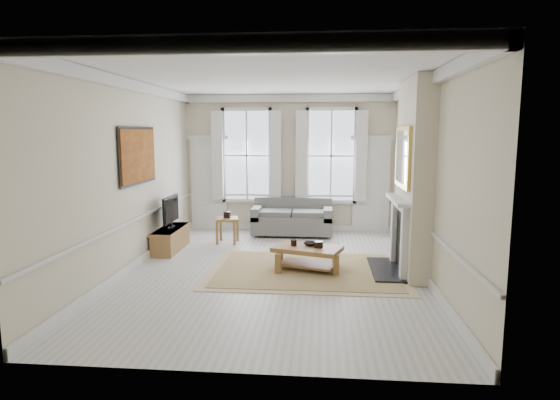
# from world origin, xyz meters

# --- Properties ---
(floor) EXTENTS (7.20, 7.20, 0.00)m
(floor) POSITION_xyz_m (0.00, 0.00, 0.00)
(floor) COLOR #B7B5AD
(floor) RESTS_ON ground
(ceiling) EXTENTS (7.20, 7.20, 0.00)m
(ceiling) POSITION_xyz_m (0.00, 0.00, 3.40)
(ceiling) COLOR white
(ceiling) RESTS_ON back_wall
(back_wall) EXTENTS (5.20, 0.00, 5.20)m
(back_wall) POSITION_xyz_m (0.00, 3.60, 1.70)
(back_wall) COLOR beige
(back_wall) RESTS_ON floor
(left_wall) EXTENTS (0.00, 7.20, 7.20)m
(left_wall) POSITION_xyz_m (-2.60, 0.00, 1.70)
(left_wall) COLOR beige
(left_wall) RESTS_ON floor
(right_wall) EXTENTS (0.00, 7.20, 7.20)m
(right_wall) POSITION_xyz_m (2.60, 0.00, 1.70)
(right_wall) COLOR beige
(right_wall) RESTS_ON floor
(window_left) EXTENTS (1.26, 0.20, 2.20)m
(window_left) POSITION_xyz_m (-1.05, 3.55, 1.90)
(window_left) COLOR #B2BCC6
(window_left) RESTS_ON back_wall
(window_right) EXTENTS (1.26, 0.20, 2.20)m
(window_right) POSITION_xyz_m (1.05, 3.55, 1.90)
(window_right) COLOR #B2BCC6
(window_right) RESTS_ON back_wall
(door_left) EXTENTS (0.90, 0.08, 2.30)m
(door_left) POSITION_xyz_m (-2.05, 3.56, 1.15)
(door_left) COLOR silver
(door_left) RESTS_ON floor
(door_right) EXTENTS (0.90, 0.08, 2.30)m
(door_right) POSITION_xyz_m (2.05, 3.56, 1.15)
(door_right) COLOR silver
(door_right) RESTS_ON floor
(painting) EXTENTS (0.05, 1.66, 1.06)m
(painting) POSITION_xyz_m (-2.56, 0.30, 2.05)
(painting) COLOR #A8611C
(painting) RESTS_ON left_wall
(chimney_breast) EXTENTS (0.35, 1.70, 3.38)m
(chimney_breast) POSITION_xyz_m (2.43, 0.20, 1.70)
(chimney_breast) COLOR beige
(chimney_breast) RESTS_ON floor
(hearth) EXTENTS (0.55, 1.50, 0.05)m
(hearth) POSITION_xyz_m (2.00, 0.20, 0.03)
(hearth) COLOR black
(hearth) RESTS_ON floor
(fireplace) EXTENTS (0.21, 1.45, 1.33)m
(fireplace) POSITION_xyz_m (2.20, 0.20, 0.73)
(fireplace) COLOR silver
(fireplace) RESTS_ON floor
(mirror) EXTENTS (0.06, 1.26, 1.06)m
(mirror) POSITION_xyz_m (2.21, 0.20, 2.05)
(mirror) COLOR gold
(mirror) RESTS_ON chimney_breast
(sofa) EXTENTS (1.92, 0.93, 0.88)m
(sofa) POSITION_xyz_m (0.13, 3.11, 0.36)
(sofa) COLOR #5F5F5D
(sofa) RESTS_ON floor
(side_table) EXTENTS (0.56, 0.56, 0.57)m
(side_table) POSITION_xyz_m (-1.28, 2.11, 0.46)
(side_table) COLOR brown
(side_table) RESTS_ON floor
(rug) EXTENTS (3.50, 2.60, 0.02)m
(rug) POSITION_xyz_m (0.58, 0.11, 0.01)
(rug) COLOR tan
(rug) RESTS_ON floor
(coffee_table) EXTENTS (1.33, 1.02, 0.44)m
(coffee_table) POSITION_xyz_m (0.58, 0.11, 0.36)
(coffee_table) COLOR brown
(coffee_table) RESTS_ON rug
(ceramic_pot_a) EXTENTS (0.11, 0.11, 0.11)m
(ceramic_pot_a) POSITION_xyz_m (0.33, 0.16, 0.50)
(ceramic_pot_a) COLOR black
(ceramic_pot_a) RESTS_ON coffee_table
(ceramic_pot_b) EXTENTS (0.16, 0.16, 0.11)m
(ceramic_pot_b) POSITION_xyz_m (0.78, 0.06, 0.50)
(ceramic_pot_b) COLOR black
(ceramic_pot_b) RESTS_ON coffee_table
(bowl) EXTENTS (0.31, 0.31, 0.06)m
(bowl) POSITION_xyz_m (0.63, 0.21, 0.47)
(bowl) COLOR black
(bowl) RESTS_ON coffee_table
(tv_stand) EXTENTS (0.43, 1.34, 0.48)m
(tv_stand) POSITION_xyz_m (-2.34, 1.33, 0.24)
(tv_stand) COLOR brown
(tv_stand) RESTS_ON floor
(tv) EXTENTS (0.08, 0.90, 0.68)m
(tv) POSITION_xyz_m (-2.32, 1.33, 0.87)
(tv) COLOR black
(tv) RESTS_ON tv_stand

